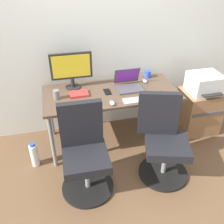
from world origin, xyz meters
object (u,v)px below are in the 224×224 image
side_cabinet (198,111)px  printer (205,83)px  open_laptop (129,83)px  coffee_mug (148,74)px  office_chair_left (85,154)px  office_chair_right (163,141)px  water_bottle_on_floor (34,155)px  desktop_monitor (71,68)px

side_cabinet → printer: printer is taller
open_laptop → coffee_mug: (0.32, 0.22, -0.01)m
office_chair_left → office_chair_right: same height
printer → office_chair_left: bearing=-159.2°
side_cabinet → water_bottle_on_floor: size_ratio=1.89×
office_chair_right → open_laptop: office_chair_right is taller
office_chair_right → coffee_mug: office_chair_right is taller
coffee_mug → open_laptop: bearing=-146.3°
water_bottle_on_floor → desktop_monitor: size_ratio=0.65×
office_chair_right → desktop_monitor: 1.32m
office_chair_right → side_cabinet: (0.79, 0.62, -0.13)m
office_chair_left → coffee_mug: size_ratio=10.22×
office_chair_right → water_bottle_on_floor: bearing=162.8°
office_chair_left → side_cabinet: 1.74m
office_chair_left → desktop_monitor: (0.01, 0.87, 0.54)m
printer → open_laptop: bearing=174.0°
side_cabinet → open_laptop: (-0.96, 0.10, 0.48)m
side_cabinet → desktop_monitor: 1.77m
side_cabinet → open_laptop: bearing=174.1°
office_chair_left → water_bottle_on_floor: office_chair_left is taller
desktop_monitor → open_laptop: 0.69m
coffee_mug → water_bottle_on_floor: bearing=-161.3°
office_chair_right → coffee_mug: size_ratio=10.22×
desktop_monitor → printer: bearing=-9.0°
office_chair_right → printer: 1.04m
side_cabinet → coffee_mug: bearing=153.7°
side_cabinet → water_bottle_on_floor: side_cabinet is taller
office_chair_left → coffee_mug: bearing=43.6°
water_bottle_on_floor → desktop_monitor: 1.08m
office_chair_left → side_cabinet: size_ratio=1.60×
printer → water_bottle_on_floor: size_ratio=1.29×
open_laptop → coffee_mug: size_ratio=3.37×
side_cabinet → desktop_monitor: bearing=171.1°
office_chair_right → printer: size_ratio=2.35×
office_chair_right → open_laptop: bearing=103.7°
coffee_mug → office_chair_left: bearing=-136.4°
water_bottle_on_floor → open_laptop: open_laptop is taller
office_chair_right → desktop_monitor: desktop_monitor is taller
printer → desktop_monitor: 1.65m
printer → coffee_mug: 0.72m
desktop_monitor → coffee_mug: (0.97, 0.06, -0.20)m
office_chair_left → office_chair_right: 0.83m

